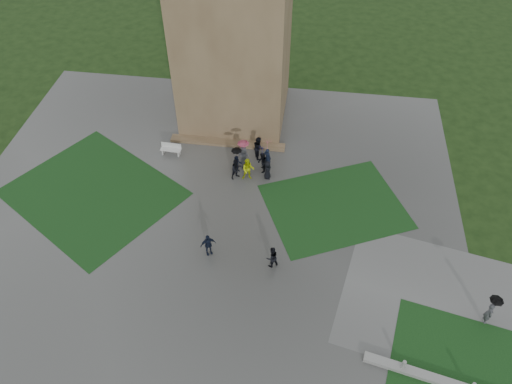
# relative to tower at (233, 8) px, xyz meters

# --- Properties ---
(ground) EXTENTS (120.00, 120.00, 0.00)m
(ground) POSITION_rel_tower_xyz_m (0.00, -15.00, -9.00)
(ground) COLOR black
(plaza) EXTENTS (34.00, 34.00, 0.02)m
(plaza) POSITION_rel_tower_xyz_m (0.00, -13.00, -8.99)
(plaza) COLOR #3C3C39
(plaza) RESTS_ON ground
(lawn_inset_left) EXTENTS (14.10, 13.46, 0.01)m
(lawn_inset_left) POSITION_rel_tower_xyz_m (-8.50, -11.00, -8.97)
(lawn_inset_left) COLOR black
(lawn_inset_left) RESTS_ON plaza
(lawn_inset_right) EXTENTS (11.12, 10.15, 0.01)m
(lawn_inset_right) POSITION_rel_tower_xyz_m (8.50, -10.00, -8.97)
(lawn_inset_right) COLOR black
(lawn_inset_right) RESTS_ON plaza
(tower) EXTENTS (8.00, 8.00, 18.00)m
(tower) POSITION_rel_tower_xyz_m (0.00, 0.00, 0.00)
(tower) COLOR brown
(tower) RESTS_ON ground
(tower_plinth) EXTENTS (9.00, 0.80, 0.22)m
(tower_plinth) POSITION_rel_tower_xyz_m (0.00, -4.40, -8.87)
(tower_plinth) COLOR brown
(tower_plinth) RESTS_ON plaza
(bench) EXTENTS (1.59, 0.57, 0.91)m
(bench) POSITION_rel_tower_xyz_m (-4.05, -6.13, -8.51)
(bench) COLOR silver
(bench) RESTS_ON plaza
(visitor_cluster) EXTENTS (3.00, 3.43, 2.45)m
(visitor_cluster) POSITION_rel_tower_xyz_m (2.39, -7.04, -7.80)
(visitor_cluster) COLOR black
(visitor_cluster) RESTS_ON plaza
(pedestrian_mid) EXTENTS (1.13, 0.98, 1.68)m
(pedestrian_mid) POSITION_rel_tower_xyz_m (0.70, -15.13, -8.14)
(pedestrian_mid) COLOR black
(pedestrian_mid) RESTS_ON plaza
(pedestrian_near) EXTENTS (0.90, 0.80, 1.61)m
(pedestrian_near) POSITION_rel_tower_xyz_m (4.75, -15.53, -8.17)
(pedestrian_near) COLOR black
(pedestrian_near) RESTS_ON plaza
(pedestrian_path) EXTENTS (0.72, 0.72, 2.28)m
(pedestrian_path) POSITION_rel_tower_xyz_m (17.10, -17.74, -7.64)
(pedestrian_path) COLOR #414247
(pedestrian_path) RESTS_ON path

